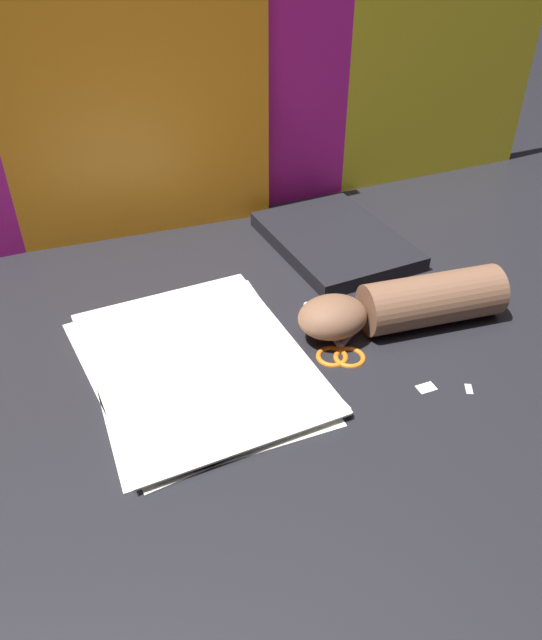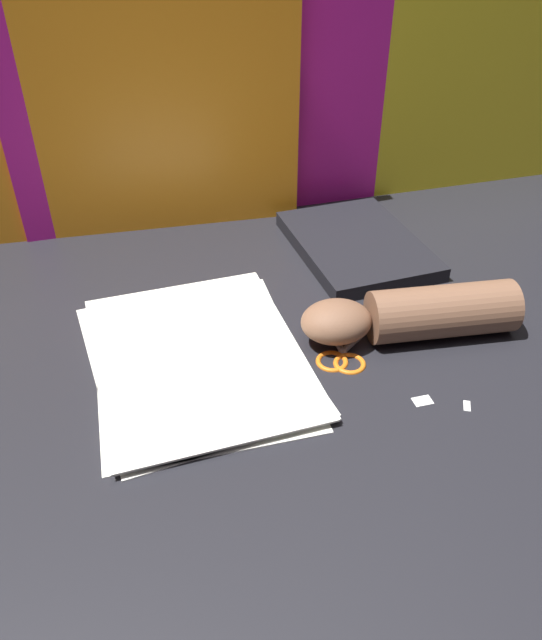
{
  "view_description": "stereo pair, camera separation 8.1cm",
  "coord_description": "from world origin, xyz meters",
  "px_view_note": "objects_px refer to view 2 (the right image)",
  "views": [
    {
      "loc": [
        -0.3,
        -0.59,
        0.54
      ],
      "look_at": [
        -0.04,
        0.01,
        0.06
      ],
      "focal_mm": 35.0,
      "sensor_mm": 36.0,
      "label": 1
    },
    {
      "loc": [
        -0.22,
        -0.62,
        0.54
      ],
      "look_at": [
        -0.04,
        0.01,
        0.06
      ],
      "focal_mm": 35.0,
      "sensor_mm": 36.0,
      "label": 2
    }
  ],
  "objects_px": {
    "paper_stack": "(197,356)",
    "book_closed": "(357,245)",
    "scissors": "(343,347)",
    "hand_forearm": "(414,314)"
  },
  "relations": [
    {
      "from": "paper_stack",
      "to": "book_closed",
      "type": "height_order",
      "value": "book_closed"
    },
    {
      "from": "paper_stack",
      "to": "book_closed",
      "type": "xyz_separation_m",
      "value": [
        0.32,
        0.21,
        0.01
      ]
    },
    {
      "from": "scissors",
      "to": "hand_forearm",
      "type": "bearing_deg",
      "value": 1.5
    },
    {
      "from": "scissors",
      "to": "hand_forearm",
      "type": "relative_size",
      "value": 0.52
    },
    {
      "from": "book_closed",
      "to": "hand_forearm",
      "type": "height_order",
      "value": "hand_forearm"
    },
    {
      "from": "scissors",
      "to": "paper_stack",
      "type": "bearing_deg",
      "value": 169.68
    },
    {
      "from": "book_closed",
      "to": "hand_forearm",
      "type": "distance_m",
      "value": 0.24
    },
    {
      "from": "scissors",
      "to": "hand_forearm",
      "type": "height_order",
      "value": "hand_forearm"
    },
    {
      "from": "paper_stack",
      "to": "hand_forearm",
      "type": "bearing_deg",
      "value": -6.3
    },
    {
      "from": "book_closed",
      "to": "scissors",
      "type": "distance_m",
      "value": 0.27
    }
  ]
}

